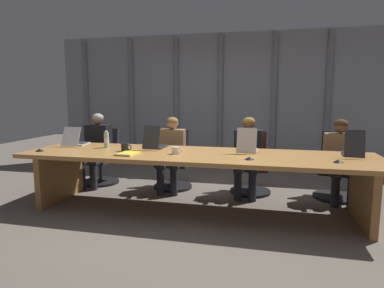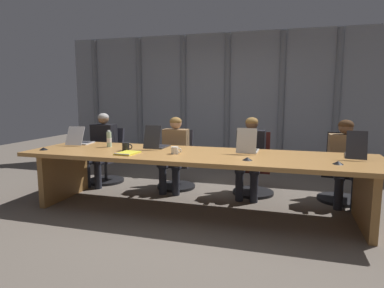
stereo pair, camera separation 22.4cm
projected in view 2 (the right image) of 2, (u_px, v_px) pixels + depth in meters
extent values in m
plane|color=#6B6056|center=(195.00, 210.00, 4.18)|extent=(14.09, 14.09, 0.00)
cube|color=#B77F42|center=(196.00, 155.00, 4.08)|extent=(4.34, 1.14, 0.05)
cube|color=black|center=(196.00, 161.00, 4.08)|extent=(3.69, 0.10, 0.06)
cube|color=olive|center=(65.00, 174.00, 4.66)|extent=(0.08, 0.97, 0.69)
cube|color=olive|center=(365.00, 197.00, 3.59)|extent=(0.08, 0.97, 0.69)
cube|color=gray|center=(232.00, 102.00, 6.53)|extent=(7.04, 0.10, 2.66)
cylinder|color=slate|center=(96.00, 101.00, 7.33)|extent=(0.12, 0.12, 2.61)
cylinder|color=slate|center=(140.00, 101.00, 7.03)|extent=(0.12, 0.12, 2.61)
cylinder|color=slate|center=(184.00, 101.00, 6.76)|extent=(0.12, 0.12, 2.61)
cylinder|color=slate|center=(227.00, 102.00, 6.51)|extent=(0.12, 0.12, 2.61)
cylinder|color=slate|center=(281.00, 102.00, 6.22)|extent=(0.12, 0.12, 2.61)
cylinder|color=slate|center=(337.00, 102.00, 5.95)|extent=(0.12, 0.12, 2.61)
cube|color=#BCBCC1|center=(83.00, 143.00, 4.91)|extent=(0.28, 0.33, 0.02)
cube|color=black|center=(84.00, 142.00, 4.93)|extent=(0.23, 0.19, 0.00)
cube|color=#BCBCC1|center=(75.00, 136.00, 4.67)|extent=(0.26, 0.18, 0.26)
cube|color=black|center=(75.00, 136.00, 4.68)|extent=(0.23, 0.15, 0.23)
cube|color=#2D2D33|center=(159.00, 147.00, 4.56)|extent=(0.23, 0.33, 0.02)
cube|color=black|center=(159.00, 146.00, 4.58)|extent=(0.19, 0.18, 0.00)
cube|color=#2D2D33|center=(152.00, 137.00, 4.33)|extent=(0.23, 0.11, 0.30)
cube|color=black|center=(152.00, 137.00, 4.34)|extent=(0.20, 0.09, 0.27)
cube|color=beige|center=(248.00, 151.00, 4.21)|extent=(0.25, 0.33, 0.02)
cube|color=black|center=(249.00, 150.00, 4.23)|extent=(0.21, 0.18, 0.00)
cube|color=beige|center=(246.00, 141.00, 3.99)|extent=(0.24, 0.09, 0.30)
cube|color=black|center=(247.00, 140.00, 4.00)|extent=(0.22, 0.08, 0.27)
cube|color=#2D2D33|center=(355.00, 156.00, 3.87)|extent=(0.26, 0.37, 0.02)
cube|color=black|center=(355.00, 154.00, 3.89)|extent=(0.21, 0.21, 0.00)
cube|color=#2D2D33|center=(357.00, 145.00, 3.63)|extent=(0.23, 0.17, 0.30)
cube|color=black|center=(357.00, 145.00, 3.63)|extent=(0.21, 0.15, 0.27)
cube|color=#2D2D38|center=(105.00, 158.00, 5.53)|extent=(0.55, 0.55, 0.08)
cube|color=#2D2D38|center=(113.00, 141.00, 5.69)|extent=(0.44, 0.17, 0.46)
cylinder|color=#262628|center=(106.00, 170.00, 5.56)|extent=(0.05, 0.05, 0.32)
cylinder|color=black|center=(106.00, 180.00, 5.58)|extent=(0.60, 0.60, 0.04)
cube|color=#2D2D38|center=(176.00, 162.00, 5.18)|extent=(0.51, 0.51, 0.08)
cube|color=#2D2D38|center=(180.00, 144.00, 5.35)|extent=(0.44, 0.14, 0.46)
cylinder|color=#262628|center=(176.00, 175.00, 5.21)|extent=(0.05, 0.05, 0.32)
cylinder|color=black|center=(176.00, 186.00, 5.23)|extent=(0.60, 0.60, 0.04)
cube|color=#511E19|center=(254.00, 167.00, 4.84)|extent=(0.49, 0.49, 0.08)
cube|color=#511E19|center=(255.00, 147.00, 5.02)|extent=(0.43, 0.12, 0.46)
cylinder|color=#262628|center=(253.00, 180.00, 4.87)|extent=(0.05, 0.05, 0.32)
cylinder|color=black|center=(253.00, 192.00, 4.90)|extent=(0.60, 0.60, 0.04)
cube|color=black|center=(341.00, 172.00, 4.51)|extent=(0.55, 0.55, 0.08)
cube|color=black|center=(343.00, 150.00, 4.67)|extent=(0.45, 0.18, 0.49)
cylinder|color=#262628|center=(340.00, 186.00, 4.54)|extent=(0.05, 0.05, 0.32)
cylinder|color=black|center=(340.00, 199.00, 4.57)|extent=(0.60, 0.60, 0.04)
cube|color=black|center=(104.00, 140.00, 5.46)|extent=(0.39, 0.22, 0.53)
sphere|color=#8C6647|center=(103.00, 119.00, 5.41)|extent=(0.18, 0.18, 0.18)
ellipsoid|color=#B2ADA8|center=(103.00, 117.00, 5.41)|extent=(0.18, 0.18, 0.13)
cylinder|color=black|center=(113.00, 136.00, 5.41)|extent=(0.07, 0.14, 0.27)
cylinder|color=#8C6647|center=(106.00, 145.00, 5.22)|extent=(0.07, 0.30, 0.06)
cylinder|color=black|center=(95.00, 135.00, 5.50)|extent=(0.07, 0.14, 0.27)
cylinder|color=#8C6647|center=(88.00, 144.00, 5.32)|extent=(0.07, 0.30, 0.06)
cylinder|color=#262833|center=(104.00, 160.00, 5.29)|extent=(0.13, 0.40, 0.13)
cylinder|color=#262833|center=(98.00, 175.00, 5.15)|extent=(0.11, 0.11, 0.42)
cylinder|color=#262833|center=(93.00, 160.00, 5.35)|extent=(0.13, 0.40, 0.13)
cylinder|color=#262833|center=(87.00, 174.00, 5.20)|extent=(0.11, 0.11, 0.42)
cube|color=olive|center=(176.00, 145.00, 5.12)|extent=(0.39, 0.24, 0.49)
sphere|color=tan|center=(176.00, 123.00, 5.07)|extent=(0.18, 0.18, 0.18)
ellipsoid|color=olive|center=(176.00, 121.00, 5.07)|extent=(0.19, 0.19, 0.14)
cylinder|color=olive|center=(186.00, 142.00, 5.08)|extent=(0.08, 0.14, 0.27)
cylinder|color=tan|center=(183.00, 151.00, 4.89)|extent=(0.08, 0.30, 0.06)
cylinder|color=olive|center=(166.00, 141.00, 5.14)|extent=(0.08, 0.14, 0.27)
cylinder|color=tan|center=(162.00, 151.00, 4.96)|extent=(0.08, 0.30, 0.06)
cylinder|color=#262833|center=(179.00, 165.00, 4.94)|extent=(0.16, 0.41, 0.13)
cylinder|color=#262833|center=(176.00, 181.00, 4.80)|extent=(0.11, 0.11, 0.42)
cylinder|color=#262833|center=(166.00, 164.00, 4.99)|extent=(0.16, 0.41, 0.13)
cylinder|color=#262833|center=(163.00, 180.00, 4.84)|extent=(0.11, 0.11, 0.42)
cube|color=black|center=(251.00, 147.00, 4.79)|extent=(0.40, 0.23, 0.51)
sphere|color=brown|center=(252.00, 124.00, 4.74)|extent=(0.18, 0.18, 0.18)
ellipsoid|color=olive|center=(252.00, 122.00, 4.74)|extent=(0.18, 0.18, 0.14)
cylinder|color=black|center=(263.00, 144.00, 4.74)|extent=(0.07, 0.14, 0.27)
cylinder|color=brown|center=(261.00, 154.00, 4.55)|extent=(0.07, 0.30, 0.06)
cylinder|color=black|center=(240.00, 143.00, 4.84)|extent=(0.07, 0.14, 0.27)
cylinder|color=brown|center=(237.00, 153.00, 4.65)|extent=(0.07, 0.30, 0.06)
cylinder|color=#262833|center=(256.00, 170.00, 4.62)|extent=(0.14, 0.40, 0.13)
cylinder|color=#262833|center=(254.00, 187.00, 4.48)|extent=(0.11, 0.11, 0.42)
cylinder|color=#262833|center=(242.00, 169.00, 4.68)|extent=(0.14, 0.40, 0.13)
cylinder|color=#262833|center=(239.00, 186.00, 4.54)|extent=(0.11, 0.11, 0.42)
cube|color=olive|center=(344.00, 152.00, 4.45)|extent=(0.41, 0.23, 0.49)
sphere|color=brown|center=(346.00, 127.00, 4.40)|extent=(0.19, 0.19, 0.19)
ellipsoid|color=#472D19|center=(346.00, 125.00, 4.40)|extent=(0.20, 0.20, 0.14)
cylinder|color=olive|center=(358.00, 149.00, 4.40)|extent=(0.07, 0.14, 0.27)
cylinder|color=brown|center=(361.00, 160.00, 4.21)|extent=(0.07, 0.30, 0.06)
cylinder|color=olive|center=(331.00, 148.00, 4.49)|extent=(0.07, 0.14, 0.27)
cylinder|color=brown|center=(333.00, 159.00, 4.30)|extent=(0.07, 0.30, 0.06)
cylinder|color=#262833|center=(354.00, 176.00, 4.27)|extent=(0.14, 0.40, 0.13)
cylinder|color=#262833|center=(356.00, 195.00, 4.13)|extent=(0.11, 0.11, 0.42)
cylinder|color=#262833|center=(337.00, 175.00, 4.32)|extent=(0.14, 0.40, 0.13)
cylinder|color=#262833|center=(339.00, 194.00, 4.18)|extent=(0.11, 0.11, 0.42)
cylinder|color=#ADD1B2|center=(109.00, 139.00, 4.58)|extent=(0.07, 0.07, 0.21)
cylinder|color=white|center=(109.00, 140.00, 4.58)|extent=(0.07, 0.07, 0.06)
cylinder|color=white|center=(109.00, 131.00, 4.56)|extent=(0.04, 0.04, 0.02)
cylinder|color=black|center=(126.00, 147.00, 4.28)|extent=(0.09, 0.09, 0.11)
torus|color=black|center=(130.00, 147.00, 4.26)|extent=(0.07, 0.01, 0.07)
cylinder|color=white|center=(175.00, 150.00, 4.04)|extent=(0.09, 0.09, 0.09)
torus|color=white|center=(179.00, 151.00, 4.02)|extent=(0.06, 0.01, 0.06)
cone|color=black|center=(338.00, 163.00, 3.42)|extent=(0.11, 0.11, 0.03)
cone|color=black|center=(44.00, 149.00, 4.33)|extent=(0.11, 0.11, 0.03)
cone|color=black|center=(247.00, 159.00, 3.63)|extent=(0.11, 0.11, 0.03)
cube|color=yellow|center=(128.00, 153.00, 4.05)|extent=(0.24, 0.32, 0.02)
cylinder|color=silver|center=(122.00, 154.00, 3.91)|extent=(0.21, 0.03, 0.01)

